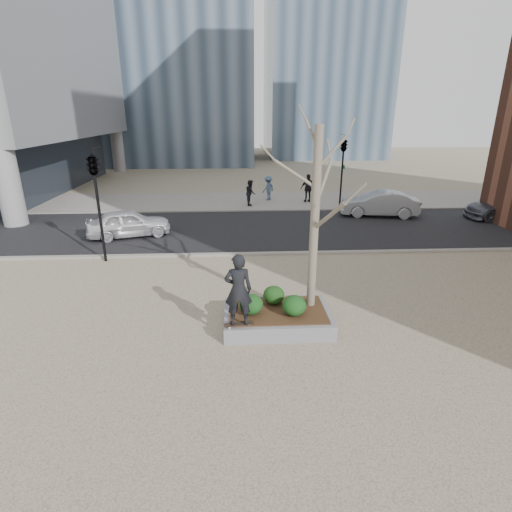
{
  "coord_description": "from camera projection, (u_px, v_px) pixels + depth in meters",
  "views": [
    {
      "loc": [
        -0.14,
        -10.07,
        5.77
      ],
      "look_at": [
        0.5,
        2.0,
        1.4
      ],
      "focal_mm": 28.0,
      "sensor_mm": 36.0,
      "label": 1
    }
  ],
  "objects": [
    {
      "name": "car_silver",
      "position": [
        379.0,
        204.0,
        23.21
      ],
      "size": [
        4.63,
        2.35,
        1.45
      ],
      "primitive_type": "imported",
      "rotation": [
        0.0,
        0.0,
        4.52
      ],
      "color": "#94989C",
      "rests_on": "street"
    },
    {
      "name": "far_sidewalk",
      "position": [
        237.0,
        201.0,
        27.39
      ],
      "size": [
        60.0,
        6.0,
        0.02
      ],
      "primitive_type": "cube",
      "color": "gray",
      "rests_on": "ground"
    },
    {
      "name": "pedestrian_c",
      "position": [
        308.0,
        188.0,
        26.79
      ],
      "size": [
        1.15,
        0.64,
        1.86
      ],
      "primitive_type": "imported",
      "rotation": [
        0.0,
        0.0,
        3.32
      ],
      "color": "black",
      "rests_on": "far_sidewalk"
    },
    {
      "name": "street",
      "position": [
        238.0,
        229.0,
        20.81
      ],
      "size": [
        60.0,
        8.0,
        0.02
      ],
      "primitive_type": "cube",
      "color": "black",
      "rests_on": "ground"
    },
    {
      "name": "traffic_light_near",
      "position": [
        99.0,
        207.0,
        15.65
      ],
      "size": [
        0.6,
        2.48,
        4.5
      ],
      "primitive_type": null,
      "color": "black",
      "rests_on": "ground"
    },
    {
      "name": "skateboarder",
      "position": [
        238.0,
        290.0,
        10.17
      ],
      "size": [
        0.72,
        0.49,
        1.95
      ],
      "primitive_type": "imported",
      "rotation": [
        0.0,
        0.0,
        3.17
      ],
      "color": "black",
      "rests_on": "skateboard"
    },
    {
      "name": "planter",
      "position": [
        277.0,
        318.0,
        11.4
      ],
      "size": [
        3.0,
        2.0,
        0.45
      ],
      "primitive_type": "cube",
      "color": "gray",
      "rests_on": "ground"
    },
    {
      "name": "shrub_right",
      "position": [
        294.0,
        306.0,
        10.93
      ],
      "size": [
        0.67,
        0.67,
        0.57
      ],
      "primitive_type": "ellipsoid",
      "color": "#143F16",
      "rests_on": "planter_mulch"
    },
    {
      "name": "skateboard",
      "position": [
        239.0,
        325.0,
        10.51
      ],
      "size": [
        0.8,
        0.32,
        0.08
      ],
      "primitive_type": null,
      "rotation": [
        0.0,
        0.0,
        0.16
      ],
      "color": "black",
      "rests_on": "planter"
    },
    {
      "name": "police_car",
      "position": [
        129.0,
        223.0,
        19.39
      ],
      "size": [
        4.21,
        2.66,
        1.33
      ],
      "primitive_type": "imported",
      "rotation": [
        0.0,
        0.0,
        1.87
      ],
      "color": "silver",
      "rests_on": "street"
    },
    {
      "name": "planter_mulch",
      "position": [
        277.0,
        310.0,
        11.32
      ],
      "size": [
        2.7,
        1.7,
        0.04
      ],
      "primitive_type": "cube",
      "color": "#382314",
      "rests_on": "planter"
    },
    {
      "name": "pedestrian_b",
      "position": [
        268.0,
        188.0,
        27.42
      ],
      "size": [
        1.19,
        1.19,
        1.66
      ],
      "primitive_type": "imported",
      "rotation": [
        0.0,
        0.0,
        3.93
      ],
      "color": "#445D7A",
      "rests_on": "far_sidewalk"
    },
    {
      "name": "shrub_left",
      "position": [
        251.0,
        304.0,
        11.0
      ],
      "size": [
        0.68,
        0.68,
        0.57
      ],
      "primitive_type": "ellipsoid",
      "color": "#133C15",
      "rests_on": "planter_mulch"
    },
    {
      "name": "ground",
      "position": [
        242.0,
        326.0,
        11.43
      ],
      "size": [
        120.0,
        120.0,
        0.0
      ],
      "primitive_type": "plane",
      "color": "tan",
      "rests_on": "ground"
    },
    {
      "name": "shrub_middle",
      "position": [
        274.0,
        295.0,
        11.61
      ],
      "size": [
        0.62,
        0.62,
        0.53
      ],
      "primitive_type": "ellipsoid",
      "color": "#173711",
      "rests_on": "planter_mulch"
    },
    {
      "name": "traffic_light_far",
      "position": [
        342.0,
        172.0,
        24.69
      ],
      "size": [
        0.6,
        2.48,
        4.5
      ],
      "primitive_type": null,
      "color": "black",
      "rests_on": "ground"
    },
    {
      "name": "pedestrian_a",
      "position": [
        251.0,
        193.0,
        25.84
      ],
      "size": [
        0.64,
        0.81,
        1.64
      ],
      "primitive_type": "imported",
      "rotation": [
        0.0,
        0.0,
        1.59
      ],
      "color": "black",
      "rests_on": "far_sidewalk"
    },
    {
      "name": "sycamore_tree",
      "position": [
        316.0,
        192.0,
        10.52
      ],
      "size": [
        2.8,
        2.8,
        6.6
      ],
      "primitive_type": null,
      "color": "gray",
      "rests_on": "planter_mulch"
    },
    {
      "name": "car_third",
      "position": [
        512.0,
        207.0,
        22.46
      ],
      "size": [
        5.17,
        2.6,
        1.44
      ],
      "primitive_type": "imported",
      "rotation": [
        0.0,
        0.0,
        4.59
      ],
      "color": "#545660",
      "rests_on": "street"
    }
  ]
}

